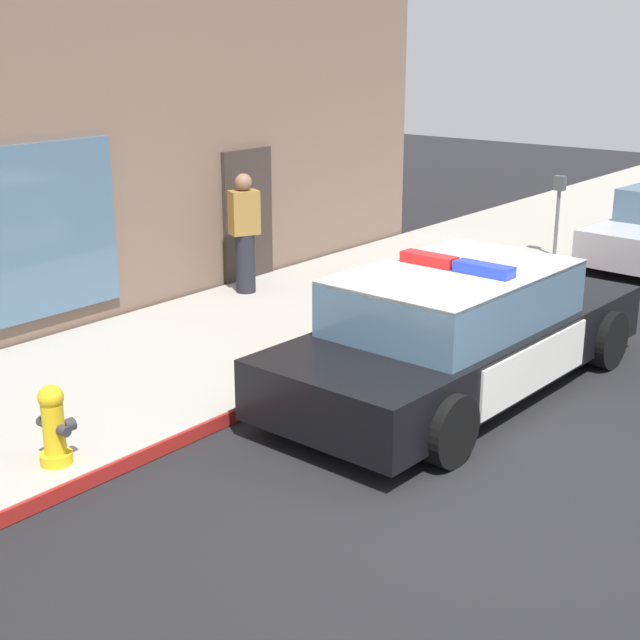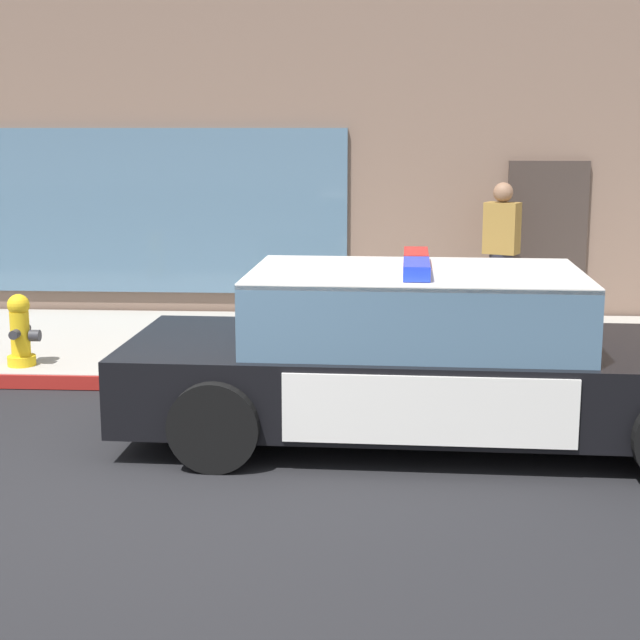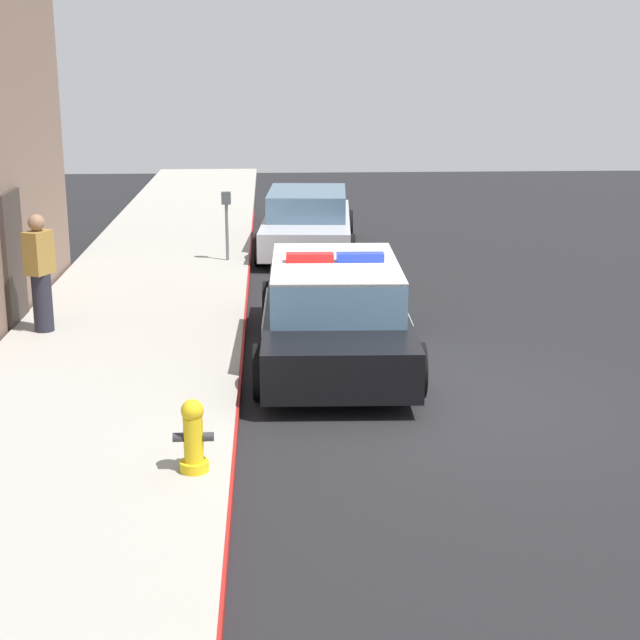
{
  "view_description": "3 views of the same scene",
  "coord_description": "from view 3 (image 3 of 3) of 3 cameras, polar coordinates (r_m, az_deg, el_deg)",
  "views": [
    {
      "loc": [
        -6.12,
        -3.44,
        3.71
      ],
      "look_at": [
        0.17,
        1.66,
        1.17
      ],
      "focal_mm": 51.15,
      "sensor_mm": 36.0,
      "label": 1
    },
    {
      "loc": [
        1.58,
        -6.39,
        2.47
      ],
      "look_at": [
        1.04,
        2.55,
        0.71
      ],
      "focal_mm": 54.27,
      "sensor_mm": 36.0,
      "label": 2
    },
    {
      "loc": [
        -10.6,
        2.11,
        4.0
      ],
      "look_at": [
        0.73,
        1.5,
        0.9
      ],
      "focal_mm": 54.05,
      "sensor_mm": 36.0,
      "label": 3
    }
  ],
  "objects": [
    {
      "name": "ground",
      "position": [
        11.52,
        7.68,
        -5.15
      ],
      "size": [
        48.0,
        48.0,
        0.0
      ],
      "primitive_type": "plane",
      "color": "black"
    },
    {
      "name": "sidewalk",
      "position": [
        11.5,
        -13.44,
        -5.1
      ],
      "size": [
        48.0,
        3.39,
        0.15
      ],
      "primitive_type": "cube",
      "color": "#A39E93",
      "rests_on": "ground"
    },
    {
      "name": "curb_red_paint",
      "position": [
        11.31,
        -4.87,
        -5.06
      ],
      "size": [
        28.8,
        0.04,
        0.14
      ],
      "primitive_type": "cube",
      "color": "maroon",
      "rests_on": "ground"
    },
    {
      "name": "police_cruiser",
      "position": [
        13.08,
        0.86,
        0.6
      ],
      "size": [
        5.09,
        2.19,
        1.49
      ],
      "rotation": [
        0.0,
        0.0,
        -0.03
      ],
      "color": "black",
      "rests_on": "ground"
    },
    {
      "name": "fire_hydrant",
      "position": [
        9.33,
        -7.51,
        -6.85
      ],
      "size": [
        0.34,
        0.39,
        0.73
      ],
      "color": "gold",
      "rests_on": "sidewalk"
    },
    {
      "name": "car_down_street",
      "position": [
        20.52,
        -0.75,
        5.87
      ],
      "size": [
        4.76,
        2.24,
        1.29
      ],
      "rotation": [
        0.0,
        0.0,
        -0.07
      ],
      "color": "#B7B7BC",
      "rests_on": "ground"
    },
    {
      "name": "pedestrian_on_sidewalk",
      "position": [
        14.37,
        -16.23,
        2.7
      ],
      "size": [
        0.47,
        0.41,
        1.71
      ],
      "rotation": [
        0.0,
        0.0,
        1.13
      ],
      "color": "#23232D",
      "rests_on": "sidewalk"
    },
    {
      "name": "parking_meter",
      "position": [
        18.85,
        -5.56,
        6.33
      ],
      "size": [
        0.12,
        0.18,
        1.34
      ],
      "color": "slate",
      "rests_on": "sidewalk"
    }
  ]
}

